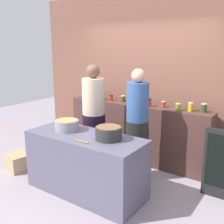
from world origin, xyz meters
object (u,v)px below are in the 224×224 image
Objects in this scene: preserve_jar_0 at (91,94)px; cooking_pot_center at (109,133)px; preserve_jar_7 at (140,100)px; preserve_jar_9 at (149,102)px; preserve_jar_8 at (143,102)px; cook_in_cap at (137,131)px; preserve_jar_1 at (92,96)px; preserve_jar_5 at (123,99)px; preserve_jar_13 at (204,108)px; preserve_jar_10 at (164,104)px; preserve_jar_12 at (191,107)px; cook_with_tongs at (94,123)px; preserve_jar_2 at (98,96)px; preserve_jar_6 at (130,99)px; bread_crate at (18,162)px; cooking_pot_left at (67,125)px; preserve_jar_4 at (111,98)px; preserve_jar_11 at (178,107)px; chalkboard_sign at (222,165)px; wooden_spoon at (81,141)px; preserve_jar_3 at (102,97)px.

preserve_jar_0 is 2.03m from cooking_pot_center.
preserve_jar_9 is (0.24, -0.11, 0.00)m from preserve_jar_7.
cook_in_cap reaches higher than preserve_jar_8.
preserve_jar_1 is at bearing -178.96° from preserve_jar_8.
preserve_jar_7 is at bearing 2.67° from preserve_jar_5.
preserve_jar_10 is at bearing -176.89° from preserve_jar_13.
cook_with_tongs reaches higher than preserve_jar_12.
preserve_jar_2 reaches higher than preserve_jar_5.
bread_crate is (-1.28, -1.53, -0.98)m from preserve_jar_6.
cooking_pot_left is at bearing -65.57° from preserve_jar_1.
preserve_jar_12 is 0.40× the size of cooking_pot_left.
preserve_jar_4 is 0.81m from cook_with_tongs.
preserve_jar_6 is at bearing 175.23° from preserve_jar_11.
preserve_jar_1 is 1.04× the size of preserve_jar_5.
preserve_jar_2 reaches higher than chalkboard_sign.
preserve_jar_12 is (0.18, 0.07, 0.01)m from preserve_jar_11.
preserve_jar_10 is at bearing 3.89° from preserve_jar_1.
preserve_jar_11 is 0.07× the size of cook_in_cap.
cooking_pot_left is at bearing -131.56° from preserve_jar_11.
preserve_jar_11 is (0.93, -0.08, -0.01)m from preserve_jar_6.
preserve_jar_2 is at bearing 178.01° from preserve_jar_11.
cook_in_cap is (0.22, -0.59, -0.31)m from preserve_jar_8.
preserve_jar_9 is 0.08× the size of cook_with_tongs.
preserve_jar_4 is at bearing 175.57° from preserve_jar_8.
preserve_jar_1 is 0.30× the size of bread_crate.
preserve_jar_9 is at bearing 100.94° from cook_in_cap.
cook_in_cap is (0.25, 1.00, -0.07)m from wooden_spoon.
preserve_jar_6 is at bearing 128.74° from cook_in_cap.
preserve_jar_0 is 1.19× the size of preserve_jar_8.
cooking_pot_left is at bearing -70.69° from preserve_jar_2.
wooden_spoon is at bearing -103.96° from cook_in_cap.
preserve_jar_11 is 2.82m from bread_crate.
preserve_jar_7 reaches higher than chalkboard_sign.
preserve_jar_6 is 1.29× the size of preserve_jar_10.
cook_with_tongs reaches higher than preserve_jar_2.
preserve_jar_2 is 1.35m from preserve_jar_10.
preserve_jar_3 reaches higher than preserve_jar_5.
preserve_jar_7 is 0.77m from preserve_jar_11.
preserve_jar_4 is at bearing -178.69° from preserve_jar_10.
wooden_spoon is (0.45, -1.68, -0.24)m from preserve_jar_5.
chalkboard_sign is at bearing -9.31° from preserve_jar_1.
preserve_jar_7 is at bearing 176.63° from preserve_jar_12.
cook_with_tongs is 1.02× the size of cook_in_cap.
wooden_spoon is (0.86, -1.58, -0.25)m from preserve_jar_3.
cook_with_tongs reaches higher than preserve_jar_9.
preserve_jar_2 is 1.42m from cook_in_cap.
preserve_jar_3 is 1.03× the size of preserve_jar_7.
cooking_pot_left is at bearing 152.34° from wooden_spoon.
cook_with_tongs is at bearing -117.48° from preserve_jar_7.
wooden_spoon is (-0.02, -1.59, -0.24)m from preserve_jar_8.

